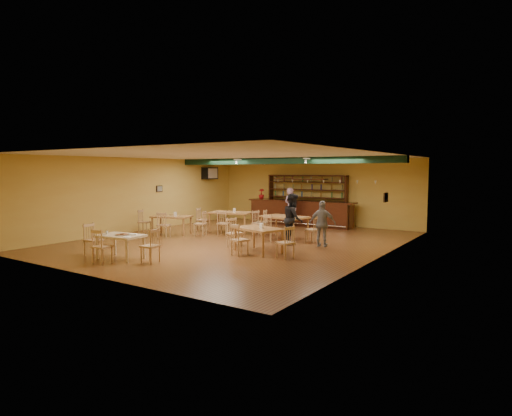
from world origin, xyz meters
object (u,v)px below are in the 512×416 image
Objects in this scene: near_table at (121,247)px; patron_right_a at (293,219)px; dining_table_b at (284,227)px; bar_counter at (300,213)px; dining_table_a at (231,222)px; dining_table_c at (172,225)px; dining_table_d at (258,240)px; patron_bar at (290,207)px.

patron_right_a is at bearing 54.04° from near_table.
dining_table_b is at bearing 64.46° from near_table.
bar_counter is 3.09× the size of dining_table_a.
dining_table_c is 4.68m from near_table.
dining_table_d is 0.88× the size of patron_right_a.
patron_bar is at bearing 126.96° from dining_table_d.
patron_bar is (-2.02, 5.66, 0.49)m from dining_table_d.
patron_right_a is (0.15, 1.93, 0.48)m from dining_table_d.
patron_right_a reaches higher than dining_table_b.
dining_table_d is (3.24, -2.94, -0.04)m from dining_table_a.
patron_bar reaches higher than bar_counter.
patron_right_a reaches higher than near_table.
near_table is at bearing -99.54° from dining_table_b.
dining_table_a is 1.14× the size of dining_table_c.
dining_table_d is at bearing -56.66° from dining_table_a.
patron_bar reaches higher than dining_table_d.
dining_table_a is 0.95× the size of patron_bar.
bar_counter is at bearing -2.92° from patron_right_a.
near_table is 8.66m from patron_bar.
dining_table_d is at bearing 123.57° from patron_bar.
dining_table_c is at bearing -146.94° from dining_table_a.
patron_bar is at bearing -93.49° from bar_counter.
dining_table_b is 3.26m from patron_bar.
patron_bar is (-1.37, 2.93, 0.45)m from dining_table_b.
dining_table_b is at bearing -19.12° from dining_table_a.
dining_table_d is 4.01m from near_table.
dining_table_b is 2.81m from dining_table_d.
patron_right_a reaches higher than dining_table_d.
dining_table_a is at bearing -174.38° from dining_table_b.
dining_table_b is 0.97× the size of patron_right_a.
dining_table_a is at bearing -109.80° from bar_counter.
dining_table_a is at bearing 155.12° from dining_table_d.
dining_table_c is at bearing 111.19° from near_table.
dining_table_a is 3.02m from patron_bar.
near_table is at bearing 121.89° from patron_right_a.
bar_counter is at bearing 42.60° from dining_table_c.
patron_bar is at bearing 125.31° from dining_table_b.
dining_table_d reaches higher than near_table.
bar_counter is 5.03m from patron_right_a.
dining_table_a reaches higher than dining_table_d.
dining_table_c is 4.97m from dining_table_d.
bar_counter reaches higher than dining_table_a.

